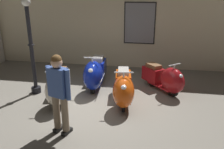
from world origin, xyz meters
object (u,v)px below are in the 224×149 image
at_px(scooter_2, 123,88).
at_px(visitor_0, 59,90).
at_px(scooter_1, 95,73).
at_px(scooter_0, 58,87).
at_px(scooter_3, 166,79).
at_px(lamppost, 31,48).

distance_m(scooter_2, visitor_0, 1.97).
bearing_deg(visitor_0, scooter_1, 16.76).
relative_size(scooter_1, visitor_0, 1.07).
distance_m(scooter_0, scooter_1, 1.37).
height_order(scooter_1, scooter_2, scooter_1).
relative_size(scooter_2, scooter_3, 1.17).
height_order(scooter_0, scooter_3, scooter_0).
bearing_deg(lamppost, scooter_3, 9.61).
distance_m(scooter_3, visitor_0, 3.47).
relative_size(scooter_0, scooter_3, 1.15).
height_order(scooter_0, scooter_2, scooter_2).
bearing_deg(scooter_2, visitor_0, -44.46).
bearing_deg(scooter_0, scooter_1, 135.04).
bearing_deg(scooter_1, scooter_0, -35.91).
distance_m(scooter_1, scooter_2, 1.40).
bearing_deg(scooter_1, visitor_0, -6.69).
xyz_separation_m(scooter_0, scooter_1, (0.73, 1.16, 0.04)).
xyz_separation_m(scooter_0, scooter_2, (1.74, 0.19, 0.01)).
bearing_deg(scooter_3, visitor_0, -82.07).
distance_m(scooter_0, scooter_2, 1.75).
distance_m(scooter_2, scooter_3, 1.54).
relative_size(lamppost, visitor_0, 1.58).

